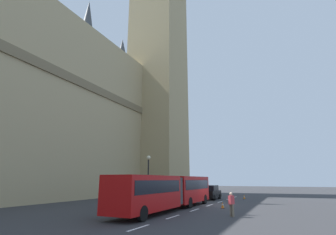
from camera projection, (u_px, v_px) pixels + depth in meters
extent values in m
plane|color=#333335|center=(211.00, 205.00, 26.47)|extent=(160.00, 160.00, 0.00)
cube|color=silver|center=(139.00, 228.00, 13.76)|extent=(2.20, 0.16, 0.01)
cube|color=silver|center=(173.00, 217.00, 17.79)|extent=(2.20, 0.16, 0.01)
cube|color=silver|center=(195.00, 210.00, 21.82)|extent=(2.20, 0.16, 0.01)
cube|color=silver|center=(209.00, 205.00, 25.85)|extent=(2.20, 0.16, 0.01)
cube|color=silver|center=(220.00, 202.00, 29.88)|extent=(2.20, 0.16, 0.01)
cube|color=silver|center=(229.00, 199.00, 33.91)|extent=(2.20, 0.16, 0.01)
cube|color=silver|center=(235.00, 197.00, 37.94)|extent=(2.20, 0.16, 0.01)
cube|color=tan|center=(158.00, 69.00, 55.18)|extent=(10.02, 10.02, 52.60)
cone|color=#383D42|center=(88.00, 19.00, 41.74)|extent=(2.40, 2.40, 6.99)
cone|color=#383D42|center=(122.00, 51.00, 50.08)|extent=(2.40, 2.40, 5.09)
cube|color=#B20F0F|center=(187.00, 189.00, 25.96)|extent=(7.53, 2.50, 2.50)
cube|color=black|center=(187.00, 184.00, 26.07)|extent=(6.93, 2.54, 0.90)
cube|color=#B20F0F|center=(146.00, 193.00, 18.57)|extent=(7.53, 2.50, 2.50)
cube|color=black|center=(146.00, 186.00, 18.68)|extent=(6.93, 2.54, 0.90)
cylinder|color=#3F3F3F|center=(170.00, 190.00, 22.26)|extent=(2.38, 2.38, 2.25)
cylinder|color=black|center=(204.00, 199.00, 27.32)|extent=(1.00, 0.30, 1.00)
cylinder|color=black|center=(189.00, 203.00, 23.23)|extent=(1.00, 0.30, 1.00)
cylinder|color=black|center=(142.00, 214.00, 15.84)|extent=(1.00, 0.30, 1.00)
cube|color=black|center=(211.00, 194.00, 33.65)|extent=(4.40, 1.80, 0.90)
cube|color=black|center=(210.00, 188.00, 33.67)|extent=(2.46, 1.66, 0.70)
cylinder|color=black|center=(219.00, 196.00, 34.46)|extent=(0.64, 0.30, 0.64)
cylinder|color=black|center=(214.00, 198.00, 31.99)|extent=(0.64, 0.30, 0.64)
cube|color=black|center=(223.00, 208.00, 23.02)|extent=(0.36, 0.36, 0.03)
cone|color=orange|center=(223.00, 205.00, 23.09)|extent=(0.28, 0.28, 0.55)
cylinder|color=white|center=(223.00, 205.00, 23.10)|extent=(0.17, 0.17, 0.08)
cube|color=black|center=(244.00, 199.00, 34.24)|extent=(0.36, 0.36, 0.03)
cone|color=orange|center=(244.00, 197.00, 34.31)|extent=(0.28, 0.28, 0.55)
cylinder|color=white|center=(244.00, 196.00, 34.31)|extent=(0.17, 0.17, 0.08)
cylinder|color=black|center=(148.00, 203.00, 27.25)|extent=(0.32, 0.32, 0.30)
cylinder|color=black|center=(148.00, 181.00, 27.79)|extent=(0.16, 0.16, 4.80)
sphere|color=beige|center=(149.00, 157.00, 28.43)|extent=(0.44, 0.44, 0.44)
cylinder|color=#726651|center=(233.00, 211.00, 17.89)|extent=(0.16, 0.16, 0.86)
cylinder|color=#726651|center=(231.00, 210.00, 18.05)|extent=(0.16, 0.16, 0.86)
cube|color=#BF383F|center=(231.00, 200.00, 18.15)|extent=(0.47, 0.41, 0.60)
sphere|color=beige|center=(231.00, 194.00, 18.25)|extent=(0.22, 0.22, 0.22)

